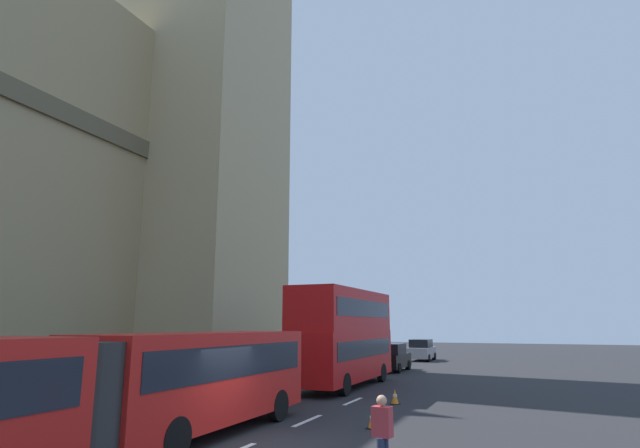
# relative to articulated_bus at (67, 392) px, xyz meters

# --- Properties ---
(ground_plane) EXTENTS (160.00, 160.00, 0.00)m
(ground_plane) POSITION_rel_articulated_bus_xyz_m (4.13, -1.99, -1.75)
(ground_plane) COLOR #262628
(articulated_bus) EXTENTS (17.99, 2.54, 2.90)m
(articulated_bus) POSITION_rel_articulated_bus_xyz_m (0.00, 0.00, 0.00)
(articulated_bus) COLOR red
(articulated_bus) RESTS_ON ground_plane
(double_decker_bus) EXTENTS (9.45, 2.54, 4.90)m
(double_decker_bus) POSITION_rel_articulated_bus_xyz_m (16.93, 0.00, 0.96)
(double_decker_bus) COLOR red
(double_decker_bus) RESTS_ON ground_plane
(sedan_lead) EXTENTS (4.40, 1.86, 1.85)m
(sedan_lead) POSITION_rel_articulated_bus_xyz_m (26.60, 0.05, -0.83)
(sedan_lead) COLOR black
(sedan_lead) RESTS_ON ground_plane
(sedan_trailing) EXTENTS (4.40, 1.86, 1.85)m
(sedan_trailing) POSITION_rel_articulated_bus_xyz_m (37.51, 0.17, -0.83)
(sedan_trailing) COLOR gray
(sedan_trailing) RESTS_ON ground_plane
(traffic_cone_west) EXTENTS (0.36, 0.36, 0.58)m
(traffic_cone_west) POSITION_rel_articulated_bus_xyz_m (7.54, -4.36, -1.46)
(traffic_cone_west) COLOR black
(traffic_cone_west) RESTS_ON ground_plane
(traffic_cone_middle) EXTENTS (0.36, 0.36, 0.58)m
(traffic_cone_middle) POSITION_rel_articulated_bus_xyz_m (12.47, -3.80, -1.46)
(traffic_cone_middle) COLOR black
(traffic_cone_middle) RESTS_ON ground_plane
(pedestrian_near_cones) EXTENTS (0.36, 0.43, 1.69)m
(pedestrian_near_cones) POSITION_rel_articulated_bus_xyz_m (2.54, -6.10, -0.83)
(pedestrian_near_cones) COLOR #262D4C
(pedestrian_near_cones) RESTS_ON ground_plane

